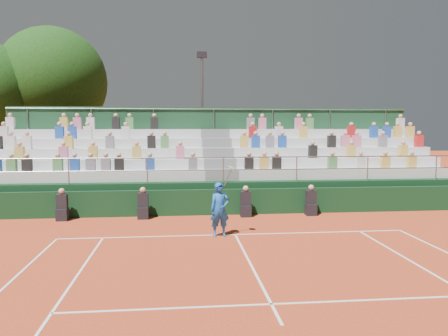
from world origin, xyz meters
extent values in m
plane|color=#B53F1E|center=(0.00, 0.00, 0.00)|extent=(90.00, 90.00, 0.00)
cube|color=white|center=(0.00, 0.00, 0.01)|extent=(11.00, 0.06, 0.01)
cube|color=white|center=(0.00, -3.20, 0.01)|extent=(0.06, 6.40, 0.01)
cube|color=white|center=(0.00, -5.49, 0.01)|extent=(8.22, 0.06, 0.01)
cube|color=black|center=(0.00, 3.20, 0.50)|extent=(20.00, 0.15, 1.00)
cube|color=black|center=(-6.03, 2.75, 0.22)|extent=(0.40, 0.40, 0.44)
cube|color=black|center=(-6.03, 2.75, 0.70)|extent=(0.38, 0.25, 0.55)
sphere|color=tan|center=(-6.03, 2.75, 1.08)|extent=(0.22, 0.22, 0.22)
cube|color=black|center=(-3.11, 2.75, 0.22)|extent=(0.40, 0.40, 0.44)
cube|color=black|center=(-3.11, 2.75, 0.70)|extent=(0.38, 0.25, 0.55)
sphere|color=tan|center=(-3.11, 2.75, 1.08)|extent=(0.22, 0.22, 0.22)
cube|color=black|center=(0.75, 2.75, 0.22)|extent=(0.40, 0.40, 0.44)
cube|color=black|center=(0.75, 2.75, 0.70)|extent=(0.38, 0.25, 0.55)
sphere|color=tan|center=(0.75, 2.75, 1.08)|extent=(0.22, 0.22, 0.22)
cube|color=black|center=(3.31, 2.75, 0.22)|extent=(0.40, 0.40, 0.44)
cube|color=black|center=(3.31, 2.75, 0.70)|extent=(0.38, 0.25, 0.55)
sphere|color=tan|center=(3.31, 2.75, 1.08)|extent=(0.22, 0.22, 0.22)
cube|color=black|center=(0.00, 6.30, 0.60)|extent=(20.00, 5.20, 1.20)
cube|color=silver|center=(-5.35, 4.62, 1.41)|extent=(9.30, 0.85, 0.42)
cube|color=silver|center=(5.35, 4.62, 1.41)|extent=(9.30, 0.85, 0.42)
cube|color=slate|center=(0.00, 4.62, 1.41)|extent=(1.40, 0.85, 0.42)
cube|color=silver|center=(-5.35, 5.47, 1.83)|extent=(9.30, 0.85, 0.42)
cube|color=silver|center=(5.35, 5.47, 1.83)|extent=(9.30, 0.85, 0.42)
cube|color=slate|center=(0.00, 5.47, 1.83)|extent=(1.40, 0.85, 0.42)
cube|color=silver|center=(-5.35, 6.33, 2.25)|extent=(9.30, 0.85, 0.42)
cube|color=silver|center=(5.35, 6.33, 2.25)|extent=(9.30, 0.85, 0.42)
cube|color=slate|center=(0.00, 6.33, 2.25)|extent=(1.40, 0.85, 0.42)
cube|color=silver|center=(-5.35, 7.17, 2.67)|extent=(9.30, 0.85, 0.42)
cube|color=silver|center=(5.35, 7.17, 2.67)|extent=(9.30, 0.85, 0.42)
cube|color=slate|center=(0.00, 7.17, 2.67)|extent=(1.40, 0.85, 0.42)
cube|color=silver|center=(-5.35, 8.03, 3.09)|extent=(9.30, 0.85, 0.42)
cube|color=silver|center=(5.35, 8.03, 3.09)|extent=(9.30, 0.85, 0.42)
cube|color=slate|center=(0.00, 8.03, 3.09)|extent=(1.40, 0.85, 0.42)
cube|color=#183F25|center=(0.00, 8.55, 2.20)|extent=(20.00, 0.12, 4.40)
cylinder|color=gray|center=(0.00, 3.75, 2.20)|extent=(20.00, 0.05, 0.05)
cylinder|color=gray|center=(0.00, 8.45, 4.30)|extent=(20.00, 0.05, 0.05)
cube|color=#4C8C4C|center=(-8.36, 4.47, 1.90)|extent=(0.36, 0.24, 0.56)
cube|color=black|center=(-7.77, 4.47, 1.90)|extent=(0.36, 0.24, 0.56)
cube|color=#4C8C4C|center=(-6.58, 4.47, 1.90)|extent=(0.36, 0.24, 0.56)
cube|color=#1E4CB2|center=(-5.93, 4.47, 1.90)|extent=(0.36, 0.24, 0.56)
cube|color=slate|center=(-5.31, 4.47, 1.90)|extent=(0.36, 0.24, 0.56)
cube|color=slate|center=(-4.71, 4.47, 1.90)|extent=(0.36, 0.24, 0.56)
cube|color=black|center=(-4.18, 4.47, 1.90)|extent=(0.36, 0.24, 0.56)
cube|color=#1E4CB2|center=(-2.94, 4.47, 1.90)|extent=(0.36, 0.24, 0.56)
cube|color=slate|center=(-1.19, 4.47, 1.90)|extent=(0.36, 0.24, 0.56)
cube|color=gold|center=(-8.33, 5.32, 2.32)|extent=(0.36, 0.24, 0.56)
cube|color=pink|center=(-6.57, 5.32, 2.32)|extent=(0.36, 0.24, 0.56)
cube|color=gold|center=(-5.36, 5.32, 2.32)|extent=(0.36, 0.24, 0.56)
cube|color=gold|center=(-3.55, 5.32, 2.32)|extent=(0.36, 0.24, 0.56)
cube|color=pink|center=(-1.71, 5.32, 2.32)|extent=(0.36, 0.24, 0.56)
cube|color=silver|center=(-8.96, 6.17, 2.74)|extent=(0.36, 0.24, 0.56)
cube|color=silver|center=(-8.30, 6.17, 2.74)|extent=(0.36, 0.24, 0.56)
cube|color=gold|center=(-6.55, 6.17, 2.74)|extent=(0.36, 0.24, 0.56)
cube|color=slate|center=(-4.79, 6.17, 2.74)|extent=(0.36, 0.24, 0.56)
cube|color=black|center=(-2.98, 6.17, 2.74)|extent=(0.36, 0.24, 0.56)
cube|color=#4C8C4C|center=(-2.39, 6.17, 2.74)|extent=(0.36, 0.24, 0.56)
cube|color=silver|center=(-9.56, 7.02, 3.16)|extent=(0.36, 0.24, 0.56)
cube|color=#1E4CB2|center=(-7.15, 7.02, 3.16)|extent=(0.36, 0.24, 0.56)
cube|color=#1E4CB2|center=(-6.60, 7.02, 3.16)|extent=(0.36, 0.24, 0.56)
cube|color=silver|center=(-5.90, 7.02, 3.16)|extent=(0.36, 0.24, 0.56)
cube|color=silver|center=(-4.19, 7.02, 3.16)|extent=(0.36, 0.24, 0.56)
cube|color=silver|center=(-9.59, 7.88, 3.58)|extent=(0.36, 0.24, 0.56)
cube|color=gold|center=(-7.15, 7.88, 3.58)|extent=(0.36, 0.24, 0.56)
cube|color=pink|center=(-6.54, 7.88, 3.58)|extent=(0.36, 0.24, 0.56)
cube|color=silver|center=(-5.93, 7.88, 3.58)|extent=(0.36, 0.24, 0.56)
cube|color=black|center=(-4.75, 7.88, 3.58)|extent=(0.36, 0.24, 0.56)
cube|color=#4C8C4C|center=(-4.10, 7.88, 3.58)|extent=(0.36, 0.24, 0.56)
cube|color=black|center=(-2.93, 7.88, 3.58)|extent=(0.36, 0.24, 0.56)
cube|color=black|center=(1.15, 4.47, 1.90)|extent=(0.36, 0.24, 0.56)
cube|color=gold|center=(1.79, 4.47, 1.90)|extent=(0.36, 0.24, 0.56)
cube|color=black|center=(2.33, 4.47, 1.90)|extent=(0.36, 0.24, 0.56)
cube|color=#4C8C4C|center=(4.75, 4.47, 1.90)|extent=(0.36, 0.24, 0.56)
cube|color=silver|center=(6.00, 4.47, 1.90)|extent=(0.36, 0.24, 0.56)
cube|color=gold|center=(7.11, 4.47, 1.90)|extent=(0.36, 0.24, 0.56)
cube|color=gold|center=(8.30, 4.47, 1.90)|extent=(0.36, 0.24, 0.56)
cube|color=black|center=(4.15, 5.32, 2.32)|extent=(0.36, 0.24, 0.56)
cube|color=gold|center=(5.91, 5.32, 2.32)|extent=(0.36, 0.24, 0.56)
cube|color=gold|center=(8.35, 5.32, 2.32)|extent=(0.36, 0.24, 0.56)
cube|color=gold|center=(1.20, 6.17, 2.74)|extent=(0.36, 0.24, 0.56)
cube|color=#1E4CB2|center=(1.73, 6.17, 2.74)|extent=(0.36, 0.24, 0.56)
cube|color=slate|center=(2.39, 6.17, 2.74)|extent=(0.36, 0.24, 0.56)
cube|color=#1E4CB2|center=(2.96, 6.17, 2.74)|extent=(0.36, 0.24, 0.56)
cube|color=black|center=(5.30, 6.17, 2.74)|extent=(0.36, 0.24, 0.56)
cube|color=pink|center=(5.95, 6.17, 2.74)|extent=(0.36, 0.24, 0.56)
cube|color=pink|center=(6.52, 6.17, 2.74)|extent=(0.36, 0.24, 0.56)
cube|color=slate|center=(7.78, 6.17, 2.74)|extent=(0.36, 0.24, 0.56)
cube|color=red|center=(9.57, 6.17, 2.74)|extent=(0.36, 0.24, 0.56)
cube|color=red|center=(1.73, 7.02, 3.16)|extent=(0.36, 0.24, 0.56)
cube|color=silver|center=(3.00, 7.02, 3.16)|extent=(0.36, 0.24, 0.56)
cube|color=gold|center=(4.19, 7.02, 3.16)|extent=(0.36, 0.24, 0.56)
cube|color=red|center=(6.58, 7.02, 3.16)|extent=(0.36, 0.24, 0.56)
cube|color=#1E4CB2|center=(7.72, 7.02, 3.16)|extent=(0.36, 0.24, 0.56)
cube|color=#1E4CB2|center=(8.38, 7.02, 3.16)|extent=(0.36, 0.24, 0.56)
cube|color=gold|center=(8.94, 7.02, 3.16)|extent=(0.36, 0.24, 0.56)
cube|color=gold|center=(9.59, 7.02, 3.16)|extent=(0.36, 0.24, 0.56)
cube|color=slate|center=(1.77, 7.88, 3.58)|extent=(0.36, 0.24, 0.56)
cube|color=pink|center=(2.35, 7.88, 3.58)|extent=(0.36, 0.24, 0.56)
cube|color=pink|center=(4.19, 7.88, 3.58)|extent=(0.36, 0.24, 0.56)
cube|color=#4C8C4C|center=(4.75, 7.88, 3.58)|extent=(0.36, 0.24, 0.56)
cube|color=silver|center=(9.52, 7.88, 3.58)|extent=(0.36, 0.24, 0.56)
imported|color=#1652AC|center=(-0.50, -0.14, 0.85)|extent=(0.67, 0.49, 1.69)
cylinder|color=gray|center=(-0.25, -0.14, 1.85)|extent=(0.26, 0.03, 0.51)
cylinder|color=#E5D866|center=(-0.10, -0.14, 2.15)|extent=(0.26, 0.28, 0.14)
cylinder|color=#352113|center=(-9.20, 13.65, 1.77)|extent=(0.50, 0.50, 3.54)
sphere|color=black|center=(-9.20, 13.65, 6.08)|extent=(6.37, 6.37, 6.37)
cylinder|color=gray|center=(-0.35, 13.04, 3.76)|extent=(0.16, 0.16, 7.52)
cube|color=black|center=(-0.35, 13.04, 7.69)|extent=(0.60, 0.25, 0.35)
camera|label=1|loc=(-1.74, -13.49, 3.42)|focal=35.00mm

